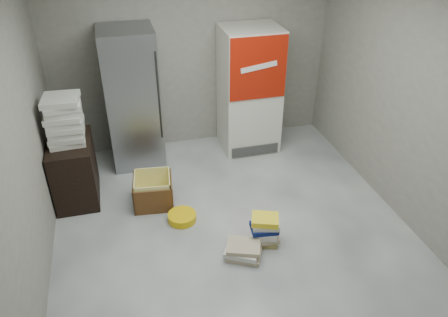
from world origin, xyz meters
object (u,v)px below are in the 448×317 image
Objects in this scene: steel_fridge at (133,99)px; wood_shelf at (74,170)px; phonebook_stack_main at (264,230)px; coke_cooler at (249,90)px; cardboard_box at (153,192)px.

steel_fridge is 1.23m from wood_shelf.
coke_cooler is at bearing 91.92° from phonebook_stack_main.
wood_shelf is at bearing -138.69° from steel_fridge.
steel_fridge is at bearing 179.82° from coke_cooler.
steel_fridge is 2.56m from phonebook_stack_main.
phonebook_stack_main is (1.17, -2.14, -0.77)m from steel_fridge.
cardboard_box is at bearing -22.12° from wood_shelf.
wood_shelf is (-0.83, -0.73, -0.55)m from steel_fridge.
steel_fridge is 1.65m from coke_cooler.
phonebook_stack_main is at bearing -35.11° from wood_shelf.
coke_cooler reaches higher than wood_shelf.
steel_fridge is 5.18× the size of phonebook_stack_main.
phonebook_stack_main is 0.70× the size of cardboard_box.
wood_shelf is at bearing 164.41° from cardboard_box.
cardboard_box is (-1.57, -1.09, -0.75)m from coke_cooler.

